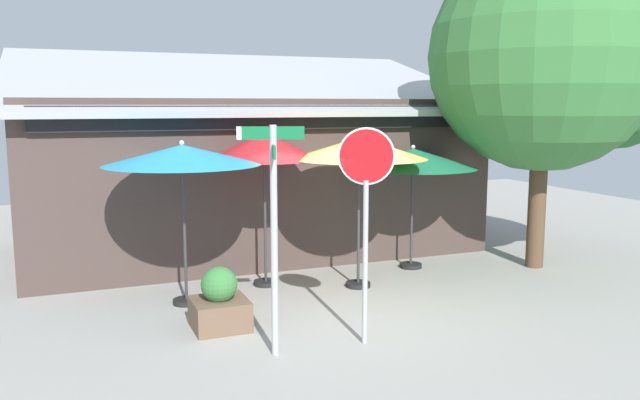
{
  "coord_description": "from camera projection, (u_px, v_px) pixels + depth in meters",
  "views": [
    {
      "loc": [
        -4.14,
        -8.83,
        3.2
      ],
      "look_at": [
        -0.06,
        1.2,
        1.6
      ],
      "focal_mm": 36.13,
      "sensor_mm": 36.0,
      "label": 1
    }
  ],
  "objects": [
    {
      "name": "stop_sign",
      "position": [
        366.0,
        196.0,
        8.44
      ],
      "size": [
        0.65,
        0.39,
        2.92
      ],
      "color": "#A8AAB2",
      "rests_on": "ground"
    },
    {
      "name": "sidewalk_planter",
      "position": [
        220.0,
        304.0,
        9.26
      ],
      "size": [
        0.78,
        0.78,
        0.91
      ],
      "color": "brown",
      "rests_on": "ground"
    },
    {
      "name": "ground_plane",
      "position": [
        352.0,
        314.0,
        10.11
      ],
      "size": [
        28.0,
        28.0,
        0.1
      ],
      "primitive_type": "cube",
      "color": "#9E9B93"
    },
    {
      "name": "street_sign_post",
      "position": [
        274.0,
        218.0,
        8.08
      ],
      "size": [
        0.81,
        0.75,
        2.96
      ],
      "color": "#A8AAB2",
      "rests_on": "ground"
    },
    {
      "name": "patio_umbrella_forest_green_far_right",
      "position": [
        413.0,
        159.0,
        12.48
      ],
      "size": [
        2.51,
        2.51,
        2.44
      ],
      "color": "black",
      "rests_on": "ground"
    },
    {
      "name": "patio_umbrella_teal_left",
      "position": [
        182.0,
        156.0,
        10.12
      ],
      "size": [
        2.48,
        2.48,
        2.66
      ],
      "color": "black",
      "rests_on": "ground"
    },
    {
      "name": "patio_umbrella_crimson_center",
      "position": [
        264.0,
        147.0,
        11.19
      ],
      "size": [
        2.01,
        2.01,
        2.81
      ],
      "color": "black",
      "rests_on": "ground"
    },
    {
      "name": "shade_tree",
      "position": [
        557.0,
        61.0,
        12.27
      ],
      "size": [
        4.74,
        4.41,
        6.33
      ],
      "color": "brown",
      "rests_on": "ground"
    },
    {
      "name": "cafe_building",
      "position": [
        248.0,
        170.0,
        14.5
      ],
      "size": [
        9.92,
        5.51,
        4.49
      ],
      "color": "#473833",
      "rests_on": "ground"
    },
    {
      "name": "patio_umbrella_mustard_right",
      "position": [
        359.0,
        149.0,
        11.09
      ],
      "size": [
        2.38,
        2.38,
        2.72
      ],
      "color": "black",
      "rests_on": "ground"
    }
  ]
}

